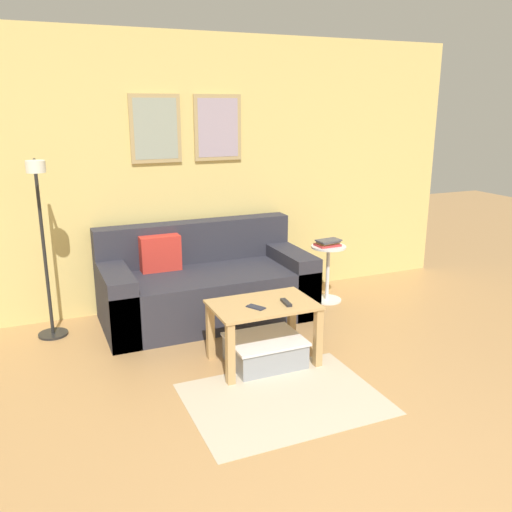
% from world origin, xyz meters
% --- Properties ---
extents(wall_back, '(5.60, 0.09, 2.55)m').
position_xyz_m(wall_back, '(-0.00, 3.58, 1.28)').
color(wall_back, '#DDC472').
rests_on(wall_back, ground_plane).
extents(area_rug, '(1.28, 0.96, 0.01)m').
position_xyz_m(area_rug, '(-0.09, 1.49, 0.00)').
color(area_rug, '#C1B299').
rests_on(area_rug, ground_plane).
extents(couch, '(1.88, 0.91, 0.85)m').
position_xyz_m(couch, '(-0.11, 3.11, 0.30)').
color(couch, '#2D2D38').
rests_on(couch, ground_plane).
extents(coffee_table, '(0.78, 0.51, 0.48)m').
position_xyz_m(coffee_table, '(0.00, 2.05, 0.37)').
color(coffee_table, tan).
rests_on(coffee_table, ground_plane).
extents(storage_bin, '(0.56, 0.46, 0.21)m').
position_xyz_m(storage_bin, '(0.01, 2.02, 0.11)').
color(storage_bin, gray).
rests_on(storage_bin, ground_plane).
extents(floor_lamp, '(0.25, 0.43, 1.51)m').
position_xyz_m(floor_lamp, '(-1.45, 3.11, 0.88)').
color(floor_lamp, black).
rests_on(floor_lamp, ground_plane).
extents(side_table, '(0.34, 0.34, 0.57)m').
position_xyz_m(side_table, '(1.15, 3.04, 0.34)').
color(side_table, white).
rests_on(side_table, ground_plane).
extents(book_stack, '(0.25, 0.18, 0.06)m').
position_xyz_m(book_stack, '(1.14, 3.04, 0.60)').
color(book_stack, '#B73333').
rests_on(book_stack, side_table).
extents(remote_control, '(0.05, 0.15, 0.02)m').
position_xyz_m(remote_control, '(0.16, 1.98, 0.49)').
color(remote_control, '#232328').
rests_on(remote_control, coffee_table).
extents(cell_phone, '(0.13, 0.15, 0.01)m').
position_xyz_m(cell_phone, '(-0.08, 1.99, 0.48)').
color(cell_phone, '#1E2338').
rests_on(cell_phone, coffee_table).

